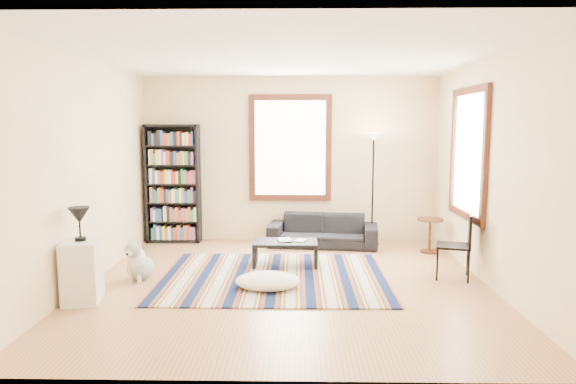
{
  "coord_description": "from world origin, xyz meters",
  "views": [
    {
      "loc": [
        0.13,
        -6.27,
        1.98
      ],
      "look_at": [
        0.0,
        0.5,
        1.1
      ],
      "focal_mm": 32.0,
      "sensor_mm": 36.0,
      "label": 1
    }
  ],
  "objects_px": {
    "white_cabinet": "(82,271)",
    "side_table": "(430,236)",
    "folding_chair": "(453,246)",
    "floor_cushion": "(268,281)",
    "bookshelf": "(173,184)",
    "dog": "(140,259)",
    "sofa": "(323,230)",
    "coffee_table": "(285,254)",
    "floor_lamp": "(373,190)"
  },
  "relations": [
    {
      "from": "side_table",
      "to": "sofa",
      "type": "bearing_deg",
      "value": 166.15
    },
    {
      "from": "side_table",
      "to": "dog",
      "type": "relative_size",
      "value": 1.03
    },
    {
      "from": "floor_cushion",
      "to": "floor_lamp",
      "type": "bearing_deg",
      "value": 55.98
    },
    {
      "from": "floor_cushion",
      "to": "dog",
      "type": "relative_size",
      "value": 1.51
    },
    {
      "from": "sofa",
      "to": "folding_chair",
      "type": "height_order",
      "value": "folding_chair"
    },
    {
      "from": "coffee_table",
      "to": "floor_lamp",
      "type": "distance_m",
      "value": 2.09
    },
    {
      "from": "sofa",
      "to": "dog",
      "type": "xyz_separation_m",
      "value": [
        -2.45,
        -1.91,
        0.0
      ]
    },
    {
      "from": "floor_cushion",
      "to": "folding_chair",
      "type": "height_order",
      "value": "folding_chair"
    },
    {
      "from": "coffee_table",
      "to": "white_cabinet",
      "type": "relative_size",
      "value": 1.29
    },
    {
      "from": "white_cabinet",
      "to": "side_table",
      "type": "bearing_deg",
      "value": 17.12
    },
    {
      "from": "side_table",
      "to": "dog",
      "type": "xyz_separation_m",
      "value": [
        -4.11,
        -1.5,
        -0.01
      ]
    },
    {
      "from": "folding_chair",
      "to": "dog",
      "type": "bearing_deg",
      "value": -162.24
    },
    {
      "from": "dog",
      "to": "folding_chair",
      "type": "bearing_deg",
      "value": 12.19
    },
    {
      "from": "floor_cushion",
      "to": "dog",
      "type": "bearing_deg",
      "value": 167.69
    },
    {
      "from": "bookshelf",
      "to": "dog",
      "type": "height_order",
      "value": "bookshelf"
    },
    {
      "from": "coffee_table",
      "to": "folding_chair",
      "type": "height_order",
      "value": "folding_chair"
    },
    {
      "from": "floor_cushion",
      "to": "folding_chair",
      "type": "distance_m",
      "value": 2.46
    },
    {
      "from": "floor_cushion",
      "to": "white_cabinet",
      "type": "relative_size",
      "value": 1.13
    },
    {
      "from": "floor_lamp",
      "to": "side_table",
      "type": "relative_size",
      "value": 3.44
    },
    {
      "from": "coffee_table",
      "to": "white_cabinet",
      "type": "distance_m",
      "value": 2.72
    },
    {
      "from": "coffee_table",
      "to": "floor_cushion",
      "type": "relative_size",
      "value": 1.13
    },
    {
      "from": "floor_cushion",
      "to": "side_table",
      "type": "relative_size",
      "value": 1.47
    },
    {
      "from": "white_cabinet",
      "to": "dog",
      "type": "distance_m",
      "value": 0.94
    },
    {
      "from": "white_cabinet",
      "to": "floor_cushion",
      "type": "bearing_deg",
      "value": 2.69
    },
    {
      "from": "sofa",
      "to": "bookshelf",
      "type": "distance_m",
      "value": 2.65
    },
    {
      "from": "bookshelf",
      "to": "dog",
      "type": "distance_m",
      "value": 2.3
    },
    {
      "from": "coffee_table",
      "to": "folding_chair",
      "type": "relative_size",
      "value": 1.05
    },
    {
      "from": "bookshelf",
      "to": "coffee_table",
      "type": "xyz_separation_m",
      "value": [
        1.94,
        -1.51,
        -0.82
      ]
    },
    {
      "from": "dog",
      "to": "floor_cushion",
      "type": "bearing_deg",
      "value": -1.91
    },
    {
      "from": "bookshelf",
      "to": "folding_chair",
      "type": "xyz_separation_m",
      "value": [
        4.13,
        -2.05,
        -0.57
      ]
    },
    {
      "from": "coffee_table",
      "to": "bookshelf",
      "type": "bearing_deg",
      "value": 142.01
    },
    {
      "from": "bookshelf",
      "to": "floor_cushion",
      "type": "distance_m",
      "value": 3.21
    },
    {
      "from": "side_table",
      "to": "folding_chair",
      "type": "xyz_separation_m",
      "value": [
        -0.05,
        -1.37,
        0.16
      ]
    },
    {
      "from": "sofa",
      "to": "floor_cushion",
      "type": "relative_size",
      "value": 2.25
    },
    {
      "from": "folding_chair",
      "to": "floor_cushion",
      "type": "bearing_deg",
      "value": -152.38
    },
    {
      "from": "floor_cushion",
      "to": "side_table",
      "type": "bearing_deg",
      "value": 37.45
    },
    {
      "from": "bookshelf",
      "to": "sofa",
      "type": "bearing_deg",
      "value": -6.1
    },
    {
      "from": "sofa",
      "to": "floor_lamp",
      "type": "bearing_deg",
      "value": 13.86
    },
    {
      "from": "sofa",
      "to": "side_table",
      "type": "bearing_deg",
      "value": -6.92
    },
    {
      "from": "white_cabinet",
      "to": "dog",
      "type": "height_order",
      "value": "white_cabinet"
    },
    {
      "from": "coffee_table",
      "to": "floor_cushion",
      "type": "bearing_deg",
      "value": -100.49
    },
    {
      "from": "coffee_table",
      "to": "folding_chair",
      "type": "bearing_deg",
      "value": -13.74
    },
    {
      "from": "dog",
      "to": "coffee_table",
      "type": "bearing_deg",
      "value": 30.0
    },
    {
      "from": "bookshelf",
      "to": "white_cabinet",
      "type": "relative_size",
      "value": 2.86
    },
    {
      "from": "floor_lamp",
      "to": "side_table",
      "type": "bearing_deg",
      "value": -31.38
    },
    {
      "from": "folding_chair",
      "to": "bookshelf",
      "type": "bearing_deg",
      "value": 169.58
    },
    {
      "from": "floor_cushion",
      "to": "floor_lamp",
      "type": "xyz_separation_m",
      "value": [
        1.6,
        2.37,
        0.83
      ]
    },
    {
      "from": "sofa",
      "to": "floor_lamp",
      "type": "height_order",
      "value": "floor_lamp"
    },
    {
      "from": "bookshelf",
      "to": "floor_lamp",
      "type": "bearing_deg",
      "value": -2.91
    },
    {
      "from": "sofa",
      "to": "dog",
      "type": "distance_m",
      "value": 3.11
    }
  ]
}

